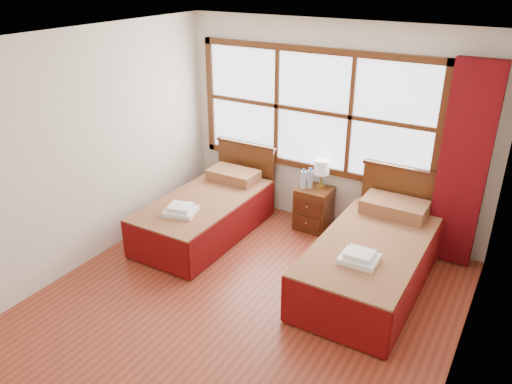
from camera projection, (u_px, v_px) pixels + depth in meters
The scene contains 15 objects.
floor at pixel (235, 313), 4.97m from camera, with size 4.50×4.50×0.00m, color brown.
ceiling at pixel (229, 44), 3.88m from camera, with size 4.50×4.50×0.00m, color white.
wall_back at pixel (332, 129), 6.18m from camera, with size 4.00×4.00×0.00m, color silver.
wall_left at pixel (76, 155), 5.35m from camera, with size 4.50×4.50×0.00m, color silver.
wall_right at pixel (471, 257), 3.50m from camera, with size 4.50×4.50×0.00m, color silver.
window at pixel (313, 111), 6.18m from camera, with size 3.16×0.06×1.56m.
curtain at pixel (463, 167), 5.39m from camera, with size 0.50×0.16×2.30m, color maroon.
bed_left at pixel (207, 212), 6.33m from camera, with size 0.98×2.00×0.94m.
bed_right at pixel (373, 258), 5.32m from camera, with size 1.06×2.08×1.03m.
nightstand at pixel (314, 209), 6.44m from camera, with size 0.43×0.42×0.57m.
towels_left at pixel (181, 210), 5.82m from camera, with size 0.42×0.39×0.10m.
towels_right at pixel (359, 257), 4.80m from camera, with size 0.36×0.32×0.10m.
lamp at pixel (322, 168), 6.26m from camera, with size 0.19×0.19×0.37m.
bottle_near at pixel (303, 180), 6.29m from camera, with size 0.07×0.07×0.26m.
bottle_far at pixel (310, 179), 6.31m from camera, with size 0.07×0.07×0.27m.
Camera 1 is at (2.22, -3.34, 3.19)m, focal length 35.00 mm.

